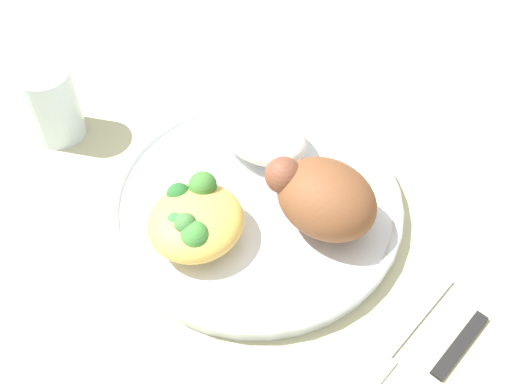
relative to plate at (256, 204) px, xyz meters
name	(u,v)px	position (x,y,z in m)	size (l,w,h in m)	color
ground_plane	(256,211)	(0.00, 0.00, -0.01)	(2.00, 2.00, 0.00)	#BEBD93
plate	(256,204)	(0.00, 0.00, 0.00)	(0.30, 0.30, 0.02)	white
roasted_chicken	(323,197)	(-0.07, -0.02, 0.04)	(0.11, 0.08, 0.07)	brown
rice_pile	(261,133)	(0.04, -0.06, 0.03)	(0.11, 0.08, 0.04)	white
mac_cheese_with_broccoli	(195,220)	(0.02, 0.07, 0.03)	(0.09, 0.10, 0.05)	#EDBE55
fork	(405,333)	(-0.19, 0.02, -0.01)	(0.02, 0.14, 0.01)	silver
knife	(435,379)	(-0.24, 0.04, -0.01)	(0.02, 0.19, 0.01)	black
water_glass	(52,104)	(0.25, 0.06, 0.03)	(0.06, 0.06, 0.09)	silver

